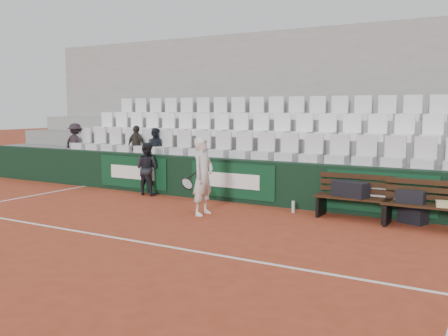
# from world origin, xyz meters

# --- Properties ---
(ground) EXTENTS (80.00, 80.00, 0.00)m
(ground) POSITION_xyz_m (0.00, 0.00, 0.00)
(ground) COLOR #A74025
(ground) RESTS_ON ground
(court_baseline) EXTENTS (18.00, 0.06, 0.01)m
(court_baseline) POSITION_xyz_m (0.00, 0.00, 0.00)
(court_baseline) COLOR white
(court_baseline) RESTS_ON ground
(back_barrier) EXTENTS (18.00, 0.34, 1.00)m
(back_barrier) POSITION_xyz_m (0.07, 3.99, 0.50)
(back_barrier) COLOR black
(back_barrier) RESTS_ON ground
(grandstand_tier_front) EXTENTS (18.00, 0.95, 1.00)m
(grandstand_tier_front) POSITION_xyz_m (0.00, 4.62, 0.50)
(grandstand_tier_front) COLOR gray
(grandstand_tier_front) RESTS_ON ground
(grandstand_tier_mid) EXTENTS (18.00, 0.95, 1.45)m
(grandstand_tier_mid) POSITION_xyz_m (0.00, 5.58, 0.72)
(grandstand_tier_mid) COLOR gray
(grandstand_tier_mid) RESTS_ON ground
(grandstand_tier_back) EXTENTS (18.00, 0.95, 1.90)m
(grandstand_tier_back) POSITION_xyz_m (0.00, 6.53, 0.95)
(grandstand_tier_back) COLOR #969693
(grandstand_tier_back) RESTS_ON ground
(grandstand_rear_wall) EXTENTS (18.00, 0.30, 4.40)m
(grandstand_rear_wall) POSITION_xyz_m (0.00, 7.15, 2.20)
(grandstand_rear_wall) COLOR #999996
(grandstand_rear_wall) RESTS_ON ground
(seat_row_front) EXTENTS (11.90, 0.44, 0.63)m
(seat_row_front) POSITION_xyz_m (0.00, 4.45, 1.31)
(seat_row_front) COLOR silver
(seat_row_front) RESTS_ON grandstand_tier_front
(seat_row_mid) EXTENTS (11.90, 0.44, 0.63)m
(seat_row_mid) POSITION_xyz_m (0.00, 5.40, 1.77)
(seat_row_mid) COLOR white
(seat_row_mid) RESTS_ON grandstand_tier_mid
(seat_row_back) EXTENTS (11.90, 0.44, 0.63)m
(seat_row_back) POSITION_xyz_m (0.00, 6.35, 2.21)
(seat_row_back) COLOR silver
(seat_row_back) RESTS_ON grandstand_tier_back
(bench_left) EXTENTS (1.50, 0.56, 0.45)m
(bench_left) POSITION_xyz_m (2.74, 3.49, 0.23)
(bench_left) COLOR #341C0F
(bench_left) RESTS_ON ground
(bench_right) EXTENTS (1.50, 0.56, 0.45)m
(bench_right) POSITION_xyz_m (4.10, 3.34, 0.23)
(bench_right) COLOR #351E10
(bench_right) RESTS_ON ground
(sports_bag_left) EXTENTS (0.76, 0.51, 0.30)m
(sports_bag_left) POSITION_xyz_m (2.69, 3.48, 0.60)
(sports_bag_left) COLOR black
(sports_bag_left) RESTS_ON bench_left
(sports_bag_right) EXTENTS (0.51, 0.26, 0.23)m
(sports_bag_right) POSITION_xyz_m (3.85, 3.37, 0.57)
(sports_bag_right) COLOR black
(sports_bag_right) RESTS_ON bench_right
(towel) EXTENTS (0.41, 0.33, 0.10)m
(towel) POSITION_xyz_m (4.49, 3.29, 0.50)
(towel) COLOR #C7B980
(towel) RESTS_ON bench_right
(sports_bag_ground) EXTENTS (0.58, 0.48, 0.30)m
(sports_bag_ground) POSITION_xyz_m (3.86, 3.69, 0.15)
(sports_bag_ground) COLOR black
(sports_bag_ground) RESTS_ON ground
(water_bottle_near) EXTENTS (0.07, 0.07, 0.25)m
(water_bottle_near) POSITION_xyz_m (1.49, 3.46, 0.13)
(water_bottle_near) COLOR #ADBDC5
(water_bottle_near) RESTS_ON ground
(water_bottle_far) EXTENTS (0.06, 0.06, 0.23)m
(water_bottle_far) POSITION_xyz_m (3.40, 3.31, 0.12)
(water_bottle_far) COLOR silver
(water_bottle_far) RESTS_ON ground
(tennis_player) EXTENTS (0.69, 0.60, 1.62)m
(tennis_player) POSITION_xyz_m (-0.07, 2.34, 0.81)
(tennis_player) COLOR silver
(tennis_player) RESTS_ON ground
(ball_kid) EXTENTS (0.66, 0.51, 1.34)m
(ball_kid) POSITION_xyz_m (-2.59, 3.66, 0.67)
(ball_kid) COLOR black
(ball_kid) RESTS_ON ground
(spectator_a) EXTENTS (0.78, 0.46, 1.20)m
(spectator_a) POSITION_xyz_m (-5.99, 4.50, 1.60)
(spectator_a) COLOR black
(spectator_a) RESTS_ON grandstand_tier_front
(spectator_b) EXTENTS (0.72, 0.37, 1.18)m
(spectator_b) POSITION_xyz_m (-3.61, 4.50, 1.59)
(spectator_b) COLOR #322E28
(spectator_b) RESTS_ON grandstand_tier_front
(spectator_c) EXTENTS (0.66, 0.59, 1.12)m
(spectator_c) POSITION_xyz_m (-2.99, 4.50, 1.56)
(spectator_c) COLOR #1C222B
(spectator_c) RESTS_ON grandstand_tier_front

